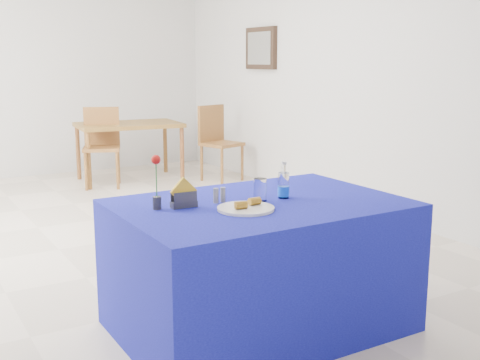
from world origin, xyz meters
name	(u,v)px	position (x,y,z in m)	size (l,w,h in m)	color
floor	(122,240)	(0.00, 0.00, 0.00)	(7.00, 7.00, 0.00)	beige
room_shell	(114,36)	(0.00, 0.00, 1.75)	(7.00, 7.00, 7.00)	silver
picture_frame	(261,48)	(2.47, 1.60, 1.70)	(0.06, 0.64, 0.52)	black
picture_art	(259,48)	(2.44, 1.60, 1.70)	(0.02, 0.52, 0.40)	#998C66
plate	(246,209)	(-0.08, -2.22, 0.77)	(0.31, 0.31, 0.01)	silver
drinking_glass	(260,190)	(0.10, -2.08, 0.82)	(0.08, 0.08, 0.13)	white
salt_shaker	(223,195)	(-0.09, -2.00, 0.80)	(0.03, 0.03, 0.09)	slate
pepper_shaker	(216,196)	(-0.14, -2.00, 0.80)	(0.03, 0.03, 0.09)	slate
blue_table	(259,265)	(0.09, -2.10, 0.38)	(1.60, 1.10, 0.76)	#0E0F82
water_bottle	(283,186)	(0.26, -2.09, 0.83)	(0.07, 0.07, 0.21)	white
napkin_holder	(184,199)	(-0.34, -2.00, 0.81)	(0.16, 0.06, 0.17)	#333438
rose_vase	(156,183)	(-0.48, -1.96, 0.91)	(0.05, 0.05, 0.30)	#292A2F
oak_table	(129,129)	(1.02, 2.51, 0.68)	(1.37, 0.96, 0.76)	olive
chair_bg_left	(102,141)	(0.61, 2.37, 0.57)	(0.57, 0.57, 0.98)	olive
chair_bg_right	(217,137)	(2.02, 1.95, 0.57)	(0.54, 0.54, 0.98)	olive
banana_pieces	(248,203)	(-0.06, -2.22, 0.80)	(0.18, 0.09, 0.04)	gold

